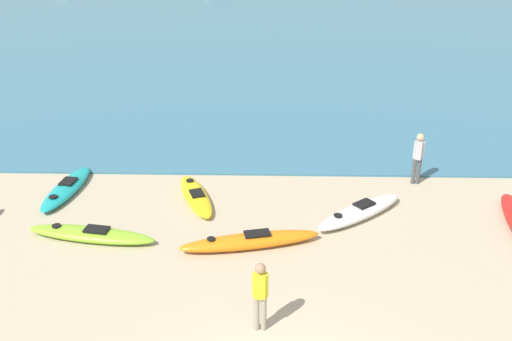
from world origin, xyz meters
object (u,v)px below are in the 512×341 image
at_px(kayak_on_sand_0, 91,234).
at_px(person_near_waterline, 418,155).
at_px(kayak_on_sand_5, 250,241).
at_px(kayak_on_sand_4, 196,196).
at_px(person_near_foreground, 260,293).
at_px(kayak_on_sand_2, 67,188).
at_px(kayak_on_sand_3, 360,212).

distance_m(kayak_on_sand_0, person_near_waterline, 9.69).
bearing_deg(kayak_on_sand_5, kayak_on_sand_4, 123.94).
relative_size(kayak_on_sand_5, person_near_foreground, 2.25).
xyz_separation_m(kayak_on_sand_2, kayak_on_sand_3, (8.49, -1.29, 0.04)).
relative_size(kayak_on_sand_0, person_near_waterline, 2.13).
height_order(kayak_on_sand_2, person_near_waterline, person_near_waterline).
relative_size(kayak_on_sand_0, person_near_foreground, 2.16).
relative_size(kayak_on_sand_3, person_near_foreground, 1.75).
bearing_deg(person_near_foreground, kayak_on_sand_5, 95.57).
bearing_deg(kayak_on_sand_0, person_near_foreground, -37.32).
distance_m(kayak_on_sand_2, person_near_waterline, 10.54).
height_order(kayak_on_sand_2, person_near_foreground, person_near_foreground).
distance_m(kayak_on_sand_5, person_near_waterline, 6.21).
height_order(kayak_on_sand_4, kayak_on_sand_5, kayak_on_sand_5).
bearing_deg(person_near_foreground, kayak_on_sand_4, 109.40).
height_order(kayak_on_sand_0, kayak_on_sand_4, kayak_on_sand_0).
height_order(kayak_on_sand_0, kayak_on_sand_5, kayak_on_sand_5).
xyz_separation_m(kayak_on_sand_0, kayak_on_sand_3, (7.05, 1.29, 0.03)).
height_order(kayak_on_sand_0, person_near_waterline, person_near_waterline).
relative_size(kayak_on_sand_4, person_near_waterline, 1.71).
bearing_deg(kayak_on_sand_3, person_near_foreground, -119.73).
bearing_deg(kayak_on_sand_0, person_near_waterline, 20.77).
height_order(kayak_on_sand_3, person_near_foreground, person_near_foreground).
distance_m(person_near_foreground, person_near_waterline, 8.21).
bearing_deg(kayak_on_sand_5, kayak_on_sand_3, 27.76).
bearing_deg(person_near_waterline, kayak_on_sand_5, -143.18).
bearing_deg(person_near_waterline, kayak_on_sand_0, -159.23).
bearing_deg(person_near_foreground, kayak_on_sand_3, 60.27).
distance_m(kayak_on_sand_0, kayak_on_sand_3, 7.17).
height_order(kayak_on_sand_2, kayak_on_sand_3, kayak_on_sand_3).
relative_size(kayak_on_sand_3, person_near_waterline, 1.72).
bearing_deg(kayak_on_sand_4, person_near_waterline, 10.68).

